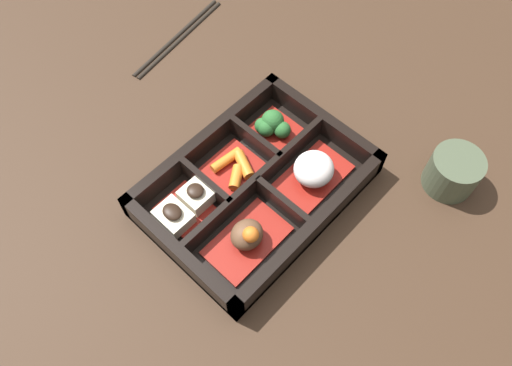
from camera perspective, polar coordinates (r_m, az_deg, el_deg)
ground_plane at (r=0.65m, az=0.00°, el=-1.09°), size 3.00×3.00×0.00m
bento_base at (r=0.65m, az=0.00°, el=-0.88°), size 0.28×0.20×0.01m
bento_rim at (r=0.64m, az=-0.10°, el=-0.10°), size 0.28×0.20×0.04m
bowl_rice at (r=0.64m, az=6.57°, el=1.36°), size 0.10×0.06×0.04m
bowl_stew at (r=0.60m, az=-1.00°, el=-6.18°), size 0.10×0.06×0.05m
bowl_greens at (r=0.68m, az=1.90°, el=6.49°), size 0.06×0.07×0.04m
bowl_carrots at (r=0.65m, az=-2.49°, el=1.70°), size 0.07×0.07×0.02m
bowl_tofu at (r=0.62m, az=-8.12°, el=-2.75°), size 0.07×0.07×0.03m
tea_cup at (r=0.69m, az=21.63°, el=1.25°), size 0.07×0.07×0.05m
chopsticks at (r=0.83m, az=-8.88°, el=16.19°), size 0.20×0.04×0.01m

